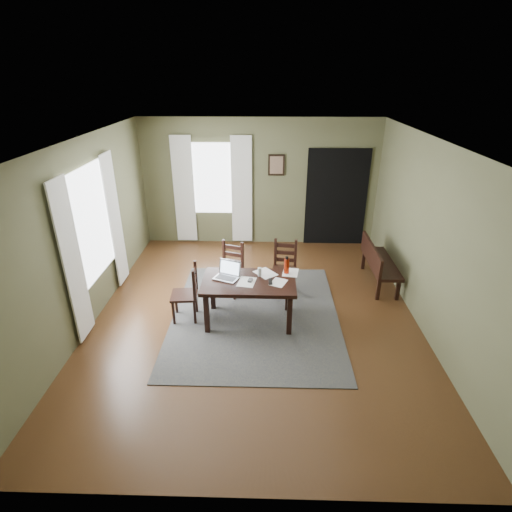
{
  "coord_description": "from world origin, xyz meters",
  "views": [
    {
      "loc": [
        0.16,
        -5.36,
        3.55
      ],
      "look_at": [
        0.0,
        0.3,
        0.9
      ],
      "focal_mm": 28.0,
      "sensor_mm": 36.0,
      "label": 1
    }
  ],
  "objects_px": {
    "dining_table": "(249,286)",
    "chair_back_right": "(284,268)",
    "chair_back_left": "(230,269)",
    "chair_end": "(187,293)",
    "laptop": "(228,273)",
    "bench": "(377,261)",
    "water_bottle": "(287,266)"
  },
  "relations": [
    {
      "from": "chair_end",
      "to": "chair_back_right",
      "type": "distance_m",
      "value": 1.75
    },
    {
      "from": "chair_back_left",
      "to": "dining_table",
      "type": "bearing_deg",
      "value": -48.73
    },
    {
      "from": "dining_table",
      "to": "bench",
      "type": "xyz_separation_m",
      "value": [
        2.24,
        1.27,
        -0.17
      ]
    },
    {
      "from": "dining_table",
      "to": "water_bottle",
      "type": "height_order",
      "value": "water_bottle"
    },
    {
      "from": "chair_back_right",
      "to": "bench",
      "type": "bearing_deg",
      "value": 19.29
    },
    {
      "from": "chair_back_left",
      "to": "chair_back_right",
      "type": "xyz_separation_m",
      "value": [
        0.93,
        0.05,
        0.01
      ]
    },
    {
      "from": "chair_end",
      "to": "bench",
      "type": "height_order",
      "value": "chair_end"
    },
    {
      "from": "water_bottle",
      "to": "dining_table",
      "type": "bearing_deg",
      "value": -155.44
    },
    {
      "from": "dining_table",
      "to": "laptop",
      "type": "bearing_deg",
      "value": 162.4
    },
    {
      "from": "dining_table",
      "to": "chair_back_right",
      "type": "height_order",
      "value": "chair_back_right"
    },
    {
      "from": "dining_table",
      "to": "chair_end",
      "type": "bearing_deg",
      "value": 177.93
    },
    {
      "from": "chair_end",
      "to": "laptop",
      "type": "xyz_separation_m",
      "value": [
        0.63,
        0.06,
        0.32
      ]
    },
    {
      "from": "chair_back_left",
      "to": "chair_back_right",
      "type": "bearing_deg",
      "value": 21.99
    },
    {
      "from": "water_bottle",
      "to": "chair_back_left",
      "type": "bearing_deg",
      "value": 146.75
    },
    {
      "from": "dining_table",
      "to": "laptop",
      "type": "height_order",
      "value": "laptop"
    },
    {
      "from": "bench",
      "to": "laptop",
      "type": "relative_size",
      "value": 3.09
    },
    {
      "from": "dining_table",
      "to": "chair_back_left",
      "type": "xyz_separation_m",
      "value": [
        -0.36,
        0.86,
        -0.17
      ]
    },
    {
      "from": "chair_back_left",
      "to": "bench",
      "type": "relative_size",
      "value": 0.67
    },
    {
      "from": "chair_back_right",
      "to": "laptop",
      "type": "height_order",
      "value": "laptop"
    },
    {
      "from": "dining_table",
      "to": "chair_end",
      "type": "relative_size",
      "value": 1.55
    },
    {
      "from": "bench",
      "to": "water_bottle",
      "type": "height_order",
      "value": "water_bottle"
    },
    {
      "from": "dining_table",
      "to": "bench",
      "type": "relative_size",
      "value": 1.04
    },
    {
      "from": "chair_back_left",
      "to": "chair_back_right",
      "type": "height_order",
      "value": "chair_back_right"
    },
    {
      "from": "chair_back_right",
      "to": "laptop",
      "type": "bearing_deg",
      "value": -130.42
    },
    {
      "from": "chair_back_left",
      "to": "chair_end",
      "type": "bearing_deg",
      "value": -106.86
    },
    {
      "from": "dining_table",
      "to": "bench",
      "type": "height_order",
      "value": "bench"
    },
    {
      "from": "dining_table",
      "to": "chair_end",
      "type": "xyz_separation_m",
      "value": [
        -0.95,
        0.04,
        -0.18
      ]
    },
    {
      "from": "dining_table",
      "to": "chair_back_left",
      "type": "bearing_deg",
      "value": 113.03
    },
    {
      "from": "dining_table",
      "to": "chair_back_right",
      "type": "xyz_separation_m",
      "value": [
        0.57,
        0.92,
        -0.16
      ]
    },
    {
      "from": "dining_table",
      "to": "chair_back_left",
      "type": "relative_size",
      "value": 1.53
    },
    {
      "from": "dining_table",
      "to": "laptop",
      "type": "relative_size",
      "value": 3.2
    },
    {
      "from": "bench",
      "to": "chair_back_right",
      "type": "bearing_deg",
      "value": 102.07
    }
  ]
}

